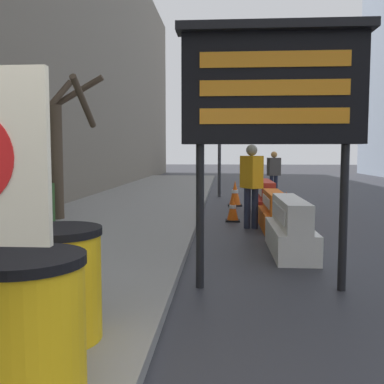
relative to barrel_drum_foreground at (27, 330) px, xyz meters
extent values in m
cylinder|color=#4C3D2D|center=(-2.65, 7.48, 0.83)|extent=(0.33, 0.33, 2.58)
cylinder|color=#4C3D2D|center=(-1.97, 7.47, 2.18)|extent=(0.16, 1.45, 1.06)
cylinder|color=#4C3D2D|center=(-2.62, 8.35, 2.40)|extent=(1.80, 0.23, 1.07)
cylinder|color=#4C3D2D|center=(-3.00, 7.96, 2.08)|extent=(1.05, 0.86, 1.50)
cylinder|color=yellow|center=(0.00, 0.00, -0.03)|extent=(0.69, 0.69, 0.86)
cylinder|color=black|center=(0.00, 0.00, 0.43)|extent=(0.72, 0.72, 0.06)
cylinder|color=yellow|center=(-0.16, 0.95, -0.03)|extent=(0.69, 0.69, 0.86)
cylinder|color=black|center=(-0.16, 0.95, 0.43)|extent=(0.72, 0.72, 0.06)
cylinder|color=black|center=(0.89, 2.87, 0.28)|extent=(0.10, 0.10, 1.75)
cylinder|color=black|center=(2.59, 2.87, 0.28)|extent=(0.10, 0.10, 1.75)
cube|color=black|center=(1.74, 2.87, 1.80)|extent=(2.13, 0.24, 1.28)
cube|color=black|center=(1.74, 2.79, 2.49)|extent=(2.25, 0.34, 0.10)
cube|color=orange|center=(1.74, 2.74, 2.12)|extent=(1.71, 0.02, 0.18)
cube|color=orange|center=(1.74, 2.74, 1.80)|extent=(1.71, 0.02, 0.18)
cube|color=orange|center=(1.74, 2.74, 1.48)|extent=(1.71, 0.02, 0.18)
cube|color=silver|center=(2.28, 4.88, -0.37)|extent=(0.63, 2.01, 0.45)
cube|color=silver|center=(2.28, 4.88, 0.08)|extent=(0.38, 2.01, 0.45)
cube|color=white|center=(2.07, 4.88, 0.08)|extent=(0.02, 1.61, 0.22)
cube|color=orange|center=(2.28, 7.25, -0.39)|extent=(0.57, 1.79, 0.40)
cube|color=orange|center=(2.28, 7.25, 0.01)|extent=(0.34, 1.79, 0.40)
cube|color=white|center=(2.09, 7.25, 0.01)|extent=(0.02, 1.43, 0.20)
cube|color=red|center=(2.28, 9.35, -0.37)|extent=(0.53, 2.04, 0.46)
cube|color=red|center=(2.28, 9.35, 0.09)|extent=(0.32, 2.04, 0.46)
cube|color=white|center=(2.11, 9.35, 0.09)|extent=(0.02, 1.64, 0.23)
cube|color=black|center=(2.56, 7.47, -0.57)|extent=(0.45, 0.45, 0.04)
cone|color=#EA560F|center=(2.56, 7.47, -0.18)|extent=(0.36, 0.36, 0.76)
cylinder|color=white|center=(2.56, 7.47, -0.14)|extent=(0.21, 0.21, 0.11)
cube|color=black|center=(1.53, 11.38, -0.57)|extent=(0.44, 0.44, 0.04)
cone|color=#EA560F|center=(1.53, 11.38, -0.18)|extent=(0.35, 0.35, 0.74)
cylinder|color=white|center=(1.53, 11.38, -0.15)|extent=(0.20, 0.20, 0.10)
cube|color=black|center=(1.40, 8.21, -0.57)|extent=(0.34, 0.34, 0.04)
cone|color=#EA560F|center=(1.40, 8.21, -0.27)|extent=(0.27, 0.27, 0.57)
cylinder|color=white|center=(1.40, 8.21, -0.24)|extent=(0.16, 0.16, 0.08)
cylinder|color=#2D2D30|center=(1.02, 14.32, 1.27)|extent=(0.12, 0.12, 3.74)
cube|color=#23281E|center=(1.02, 14.16, 2.72)|extent=(0.28, 0.28, 0.84)
sphere|color=red|center=(1.02, 14.01, 3.00)|extent=(0.15, 0.15, 0.15)
sphere|color=#392C06|center=(1.02, 14.01, 2.72)|extent=(0.15, 0.15, 0.15)
sphere|color=black|center=(1.02, 14.01, 2.44)|extent=(0.15, 0.15, 0.15)
cylinder|color=#23283D|center=(2.91, 13.86, -0.19)|extent=(0.13, 0.13, 0.82)
cylinder|color=#23283D|center=(3.07, 13.86, -0.19)|extent=(0.13, 0.13, 0.82)
cube|color=#47423D|center=(2.99, 13.86, 0.54)|extent=(0.50, 0.39, 0.65)
sphere|color=#D18F47|center=(2.99, 13.86, 0.98)|extent=(0.22, 0.22, 0.22)
cylinder|color=#23283D|center=(1.69, 7.23, -0.15)|extent=(0.15, 0.15, 0.88)
cylinder|color=#23283D|center=(1.86, 7.23, -0.15)|extent=(0.15, 0.15, 0.88)
cube|color=orange|center=(1.78, 7.23, 0.64)|extent=(0.50, 0.56, 0.70)
sphere|color=gray|center=(1.78, 7.23, 1.11)|extent=(0.24, 0.24, 0.24)
camera|label=1|loc=(1.17, -2.52, 1.06)|focal=42.00mm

